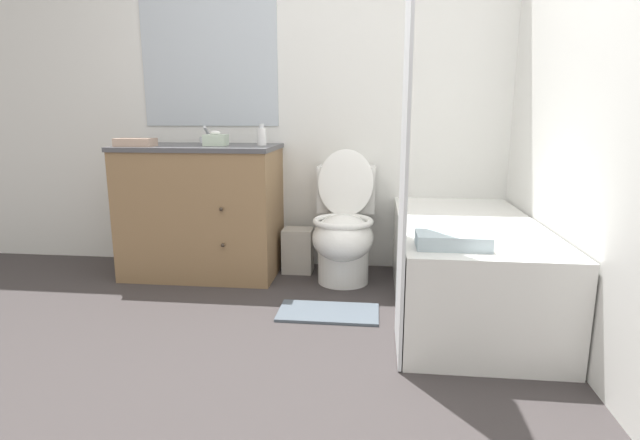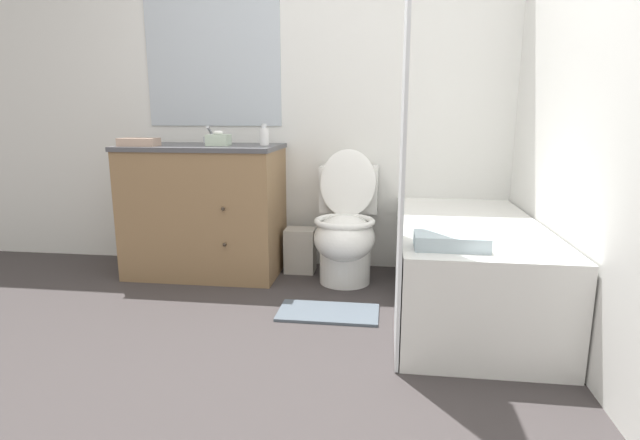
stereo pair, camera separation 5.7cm
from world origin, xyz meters
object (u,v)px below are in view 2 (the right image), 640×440
tissue_box (218,140)px  hand_towel_folded (139,142)px  toilet (346,231)px  bathtub (466,266)px  soap_dispenser (264,136)px  sink_faucet (212,138)px  vanity_cabinet (205,209)px  bath_towel_folded (451,241)px  wastebasket (300,250)px  bath_mat (328,312)px

tissue_box → hand_towel_folded: tissue_box is taller
toilet → bathtub: toilet is taller
soap_dispenser → hand_towel_folded: bearing=-166.5°
sink_faucet → bathtub: (1.69, -0.68, -0.66)m
vanity_cabinet → soap_dispenser: (0.42, 0.02, 0.50)m
vanity_cabinet → sink_faucet: sink_faucet is taller
toilet → bathtub: size_ratio=0.56×
bathtub → soap_dispenser: size_ratio=10.86×
tissue_box → bath_towel_folded: 1.77m
vanity_cabinet → hand_towel_folded: hand_towel_folded is taller
vanity_cabinet → wastebasket: bearing=8.4°
vanity_cabinet → tissue_box: 0.49m
vanity_cabinet → hand_towel_folded: size_ratio=4.31×
toilet → soap_dispenser: soap_dispenser is taller
bathtub → hand_towel_folded: 2.18m
bathtub → soap_dispenser: (-1.27, 0.50, 0.69)m
bathtub → bath_towel_folded: bearing=-106.2°
vanity_cabinet → toilet: size_ratio=1.20×
toilet → hand_towel_folded: (-1.34, -0.11, 0.57)m
bath_towel_folded → bath_mat: (-0.59, 0.41, -0.54)m
bath_towel_folded → tissue_box: bearing=144.1°
sink_faucet → bath_towel_folded: sink_faucet is taller
tissue_box → soap_dispenser: (0.30, 0.06, 0.02)m
tissue_box → bathtub: bearing=-15.8°
sink_faucet → bath_mat: bearing=-42.1°
vanity_cabinet → tissue_box: size_ratio=7.28×
wastebasket → bath_mat: wastebasket is taller
wastebasket → bath_towel_folded: (0.88, -1.15, 0.39)m
toilet → hand_towel_folded: size_ratio=3.58×
bathtub → wastebasket: 1.20m
wastebasket → hand_towel_folded: (-1.01, -0.27, 0.76)m
soap_dispenser → tissue_box: bearing=-169.2°
bath_mat → toilet: bearing=85.6°
sink_faucet → soap_dispenser: bearing=-23.6°
tissue_box → bath_mat: bearing=-36.8°
tissue_box → vanity_cabinet: bearing=163.2°
toilet → wastebasket: 0.41m
wastebasket → soap_dispenser: 0.83m
bath_towel_folded → hand_towel_folded: bearing=155.0°
tissue_box → bath_towel_folded: bearing=-35.9°
vanity_cabinet → bath_towel_folded: vanity_cabinet is taller
toilet → bathtub: 0.83m
soap_dispenser → bath_towel_folded: soap_dispenser is taller
bathtub → soap_dispenser: soap_dispenser is taller
tissue_box → bath_towel_folded: size_ratio=0.45×
toilet → bath_mat: 0.67m
tissue_box → bath_towel_folded: (1.40, -1.01, -0.38)m
wastebasket → bath_mat: size_ratio=0.55×
sink_faucet → bath_mat: size_ratio=0.25×
vanity_cabinet → bath_towel_folded: (1.53, -1.05, 0.09)m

